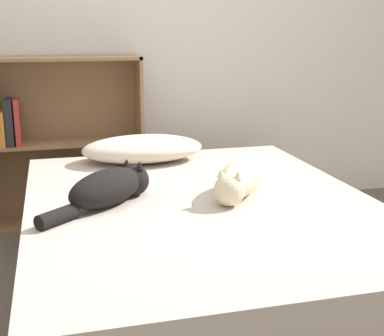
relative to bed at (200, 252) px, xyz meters
The scene contains 7 objects.
ground_plane 0.23m from the bed, ahead, with size 8.00×8.00×0.00m, color brown.
wall_back 1.67m from the bed, 90.00° to the left, with size 8.00×0.06×2.50m.
bed is the anchor object (origin of this frame).
pillow 0.79m from the bed, 99.62° to the left, with size 0.65×0.38×0.14m.
cat_light 0.35m from the bed, ahead, with size 0.41×0.52×0.15m.
cat_dark 0.48m from the bed, behind, with size 0.48×0.43×0.16m.
bookshelf 1.37m from the bed, 116.64° to the left, with size 0.99×0.26×1.00m.
Camera 1 is at (-0.58, -2.05, 1.16)m, focal length 50.00 mm.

